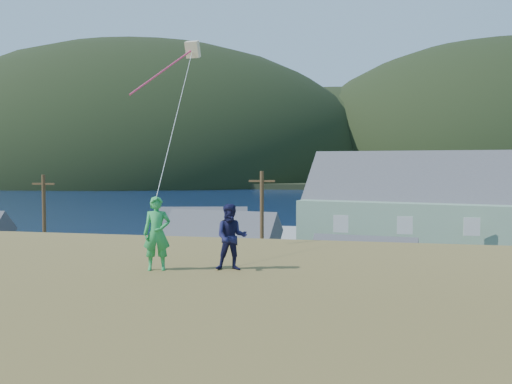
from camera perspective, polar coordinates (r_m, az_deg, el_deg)
ground at (r=34.05m, az=1.08°, el=-13.87°), size 900.00×900.00×0.00m
grass_strip at (r=32.17m, az=0.38°, el=-14.80°), size 110.00×8.00×0.10m
waterfront_lot at (r=50.35m, az=4.81°, el=-8.26°), size 72.00×36.00×0.12m
wharf at (r=73.63m, az=2.43°, el=-4.36°), size 26.00×14.00×0.90m
far_shore at (r=362.15m, az=11.08°, el=1.54°), size 900.00×320.00×2.00m
far_hills at (r=312.86m, az=17.45°, el=1.42°), size 760.00×265.00×143.00m
shed_palegreen_near at (r=47.39m, az=-3.75°, el=-5.80°), size 10.38×7.36×6.99m
shed_white at (r=40.11m, az=10.67°, el=-8.08°), size 7.68×5.54×5.71m
shed_palegreen_far at (r=59.49m, az=-5.38°, el=-4.22°), size 10.35×7.36×6.29m
utility_poles at (r=34.49m, az=1.31°, el=-5.76°), size 30.91×0.24×9.23m
parked_cars at (r=55.40m, az=-3.05°, el=-6.40°), size 24.55×12.33×1.55m
kite_flyer_green at (r=14.36m, az=-9.88°, el=-4.10°), size 0.77×0.62×1.83m
kite_flyer_navy at (r=14.19m, az=-2.49°, el=-4.52°), size 0.92×0.78×1.65m
kite_rig at (r=20.01m, az=-6.83°, el=13.54°), size 1.10×3.07×7.43m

